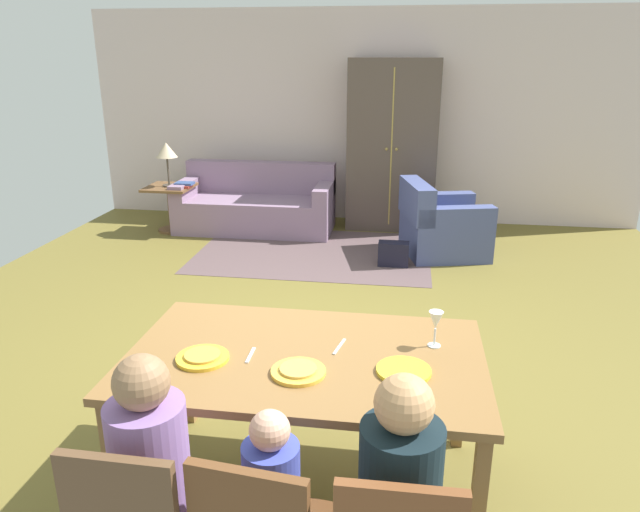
% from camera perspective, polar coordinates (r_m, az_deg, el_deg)
% --- Properties ---
extents(ground_plane, '(7.17, 6.39, 0.02)m').
position_cam_1_polar(ground_plane, '(5.12, 0.76, -5.73)').
color(ground_plane, brown).
extents(back_wall, '(7.17, 0.10, 2.70)m').
position_cam_1_polar(back_wall, '(7.92, 4.06, 13.24)').
color(back_wall, beige).
rests_on(back_wall, ground_plane).
extents(dining_table, '(1.71, 1.04, 0.76)m').
position_cam_1_polar(dining_table, '(2.90, -1.44, -10.72)').
color(dining_table, olive).
rests_on(dining_table, ground_plane).
extents(plate_near_man, '(0.25, 0.25, 0.02)m').
position_cam_1_polar(plate_near_man, '(2.87, -11.32, -9.66)').
color(plate_near_man, yellow).
rests_on(plate_near_man, dining_table).
extents(pizza_near_man, '(0.17, 0.17, 0.01)m').
position_cam_1_polar(pizza_near_man, '(2.87, -11.34, -9.40)').
color(pizza_near_man, gold).
rests_on(pizza_near_man, plate_near_man).
extents(plate_near_child, '(0.25, 0.25, 0.02)m').
position_cam_1_polar(plate_near_child, '(2.71, -2.12, -11.15)').
color(plate_near_child, yellow).
rests_on(plate_near_child, dining_table).
extents(pizza_near_child, '(0.17, 0.17, 0.01)m').
position_cam_1_polar(pizza_near_child, '(2.70, -2.12, -10.88)').
color(pizza_near_child, gold).
rests_on(pizza_near_child, plate_near_child).
extents(plate_near_woman, '(0.25, 0.25, 0.02)m').
position_cam_1_polar(plate_near_woman, '(2.74, 8.11, -10.95)').
color(plate_near_woman, yellow).
rests_on(plate_near_woman, dining_table).
extents(wine_glass, '(0.07, 0.07, 0.19)m').
position_cam_1_polar(wine_glass, '(2.94, 11.16, -6.27)').
color(wine_glass, silver).
rests_on(wine_glass, dining_table).
extents(fork, '(0.02, 0.15, 0.01)m').
position_cam_1_polar(fork, '(2.87, -6.76, -9.52)').
color(fork, silver).
rests_on(fork, dining_table).
extents(knife, '(0.05, 0.17, 0.01)m').
position_cam_1_polar(knife, '(2.93, 1.89, -8.77)').
color(knife, silver).
rests_on(knife, dining_table).
extents(person_man, '(0.30, 0.40, 1.11)m').
position_cam_1_polar(person_man, '(2.57, -15.49, -20.76)').
color(person_man, '#2E404D').
rests_on(person_man, ground_plane).
extents(area_rug, '(2.60, 1.80, 0.01)m').
position_cam_1_polar(area_rug, '(6.67, -0.62, 0.36)').
color(area_rug, '#594547').
rests_on(area_rug, ground_plane).
extents(couch, '(1.95, 0.86, 0.82)m').
position_cam_1_polar(couch, '(7.57, -6.20, 4.85)').
color(couch, gray).
rests_on(couch, ground_plane).
extents(armchair, '(1.04, 1.03, 0.82)m').
position_cam_1_polar(armchair, '(6.69, 11.59, 2.85)').
color(armchair, '#444E80').
rests_on(armchair, ground_plane).
extents(armoire, '(1.10, 0.59, 2.10)m').
position_cam_1_polar(armoire, '(7.55, 7.02, 10.57)').
color(armoire, brown).
rests_on(armoire, ground_plane).
extents(side_table, '(0.56, 0.56, 0.58)m').
position_cam_1_polar(side_table, '(7.64, -14.28, 5.09)').
color(side_table, brown).
rests_on(side_table, ground_plane).
extents(table_lamp, '(0.26, 0.26, 0.54)m').
position_cam_1_polar(table_lamp, '(7.52, -14.67, 9.76)').
color(table_lamp, '#4E4338').
rests_on(table_lamp, side_table).
extents(book_lower, '(0.22, 0.16, 0.03)m').
position_cam_1_polar(book_lower, '(7.49, -13.24, 6.60)').
color(book_lower, '#993328').
rests_on(book_lower, side_table).
extents(book_upper, '(0.22, 0.16, 0.03)m').
position_cam_1_polar(book_upper, '(7.51, -13.01, 6.87)').
color(book_upper, '#334C81').
rests_on(book_upper, book_lower).
extents(handbag, '(0.32, 0.16, 0.26)m').
position_cam_1_polar(handbag, '(6.27, 7.13, 0.20)').
color(handbag, black).
rests_on(handbag, ground_plane).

